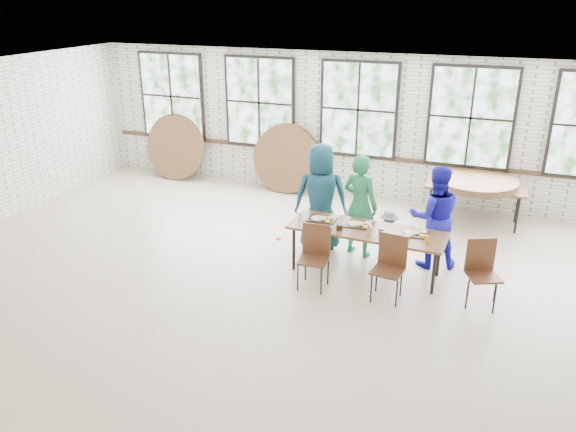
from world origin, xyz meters
name	(u,v)px	position (x,y,z in m)	size (l,w,h in m)	color
room	(358,112)	(0.00, 4.44, 1.83)	(12.00, 12.00, 12.00)	#B0A18C
dining_table	(367,232)	(1.05, 1.04, 0.69)	(2.44, 0.92, 0.74)	brown
chair_near_left	(315,251)	(0.43, 0.40, 0.56)	(0.46, 0.44, 0.95)	#542F1C
chair_near_right	(390,262)	(1.54, 0.44, 0.56)	(0.47, 0.46, 0.95)	#542F1C
chair_spare	(482,266)	(2.76, 0.74, 0.56)	(0.55, 0.54, 0.95)	#542F1C
adult_teal	(321,197)	(0.10, 1.69, 0.92)	(0.90, 0.58, 1.83)	navy
adult_green	(360,205)	(0.77, 1.69, 0.87)	(0.63, 0.41, 1.73)	#207A48
toddler	(388,234)	(1.27, 1.69, 0.42)	(0.55, 0.31, 0.85)	#141C3F
adult_blue	(434,217)	(1.97, 1.69, 0.83)	(0.81, 0.63, 1.66)	#1B19B4
storage_table	(476,188)	(2.47, 3.80, 0.69)	(1.82, 0.80, 0.74)	brown
tabletop_clutter	(372,229)	(1.13, 1.01, 0.77)	(1.93, 0.60, 0.11)	black
round_tops_stacked	(476,182)	(2.47, 3.80, 0.80)	(1.50, 1.50, 0.13)	brown
round_tops_leaning	(229,153)	(-2.89, 4.23, 0.74)	(4.31, 0.48, 1.49)	brown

